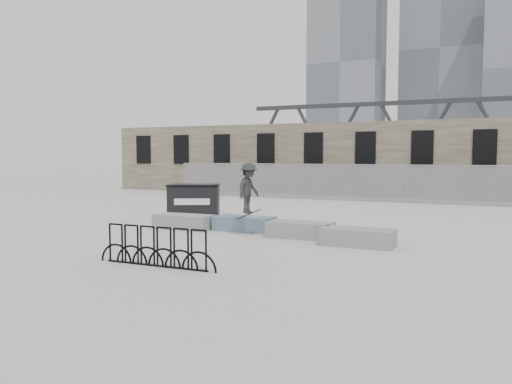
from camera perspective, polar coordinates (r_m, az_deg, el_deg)
ground at (r=16.05m, az=1.05°, el=-4.78°), size 120.00×120.00×0.00m
stone_wall at (r=31.44m, az=12.86°, el=3.66°), size 36.00×2.58×4.50m
chainlink_fence at (r=27.82m, az=11.28°, el=1.11°), size 22.06×0.06×2.02m
planter_far_left at (r=17.24m, az=-8.27°, el=-3.32°), size 2.00×0.90×0.48m
planter_center_left at (r=16.64m, az=-1.34°, el=-3.55°), size 2.00×0.90×0.48m
planter_center_right at (r=15.31m, az=5.10°, el=-4.25°), size 2.00×0.90×0.48m
planter_offset at (r=14.17m, az=11.58°, el=-5.01°), size 2.00×0.90×0.48m
dumpster at (r=20.24m, az=-7.11°, el=-1.00°), size 2.37×1.98×1.34m
bike_rack at (r=11.55m, az=-11.39°, el=-6.22°), size 3.14×0.07×0.90m
skyline_towers at (r=110.15m, az=20.79°, el=13.53°), size 58.00×28.00×48.00m
skateboarder at (r=15.46m, az=-0.85°, el=0.41°), size 0.77×1.07×1.77m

